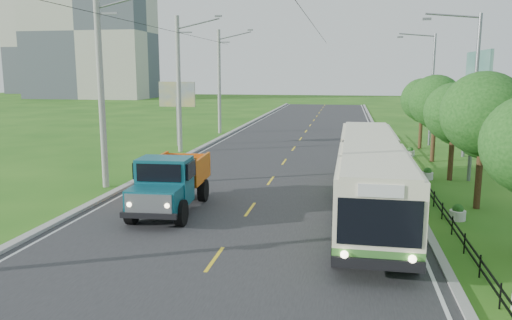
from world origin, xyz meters
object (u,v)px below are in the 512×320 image
(streetlight_far, at_px, (430,85))
(planter_mid, at_px, (427,174))
(tree_fourth, at_px, (454,116))
(planter_far, at_px, (410,152))
(tree_fifth, at_px, (436,104))
(pole_mid, at_px, (179,84))
(pole_far, at_px, (220,81))
(billboard_left, at_px, (177,98))
(billboard_right, at_px, (477,82))
(streetlight_mid, at_px, (472,92))
(tree_back, at_px, (423,102))
(bus, at_px, (370,170))
(pole_near, at_px, (102,89))
(tree_third, at_px, (484,118))
(dump_truck, at_px, (171,179))
(planter_near, at_px, (458,213))

(streetlight_far, distance_m, planter_mid, 14.88)
(tree_fourth, bearing_deg, planter_far, 99.08)
(tree_fifth, xyz_separation_m, planter_far, (-1.26, 1.86, -3.57))
(pole_mid, bearing_deg, pole_far, 90.00)
(billboard_left, height_order, billboard_right, billboard_right)
(streetlight_mid, xyz_separation_m, billboard_left, (-20.14, 10.00, -1.04))
(tree_fourth, bearing_deg, tree_back, 90.00)
(tree_back, relative_size, bus, 0.35)
(pole_near, distance_m, pole_far, 24.00)
(pole_near, distance_m, tree_fifth, 21.31)
(tree_third, distance_m, tree_back, 18.00)
(planter_mid, bearing_deg, planter_far, 90.00)
(pole_far, distance_m, planter_far, 20.70)
(pole_near, relative_size, dump_truck, 1.66)
(bus, bearing_deg, billboard_right, 62.20)
(tree_third, bearing_deg, pole_mid, 144.64)
(pole_mid, xyz_separation_m, streetlight_far, (18.90, 7.00, -0.19))
(planter_mid, distance_m, billboard_left, 20.99)
(planter_mid, bearing_deg, billboard_right, 58.34)
(streetlight_far, distance_m, bus, 22.36)
(planter_mid, bearing_deg, pole_near, -163.48)
(tree_fifth, relative_size, streetlight_far, 0.64)
(pole_mid, bearing_deg, tree_fifth, -2.71)
(planter_far, bearing_deg, billboard_right, -28.39)
(tree_back, bearing_deg, planter_far, -106.88)
(streetlight_far, bearing_deg, streetlight_mid, -90.00)
(planter_mid, height_order, billboard_right, billboard_right)
(bus, bearing_deg, tree_fourth, 58.19)
(tree_fourth, xyz_separation_m, tree_fifth, (0.00, 6.00, 0.27))
(planter_mid, distance_m, billboard_right, 8.68)
(tree_back, bearing_deg, bus, -103.75)
(planter_near, distance_m, dump_truck, 12.00)
(pole_far, height_order, streetlight_far, pole_far)
(planter_near, bearing_deg, tree_fourth, 81.23)
(streetlight_mid, xyz_separation_m, dump_truck, (-13.97, -8.78, -3.50))
(tree_fourth, bearing_deg, bus, -122.30)
(planter_mid, xyz_separation_m, bus, (-3.53, -7.43, 1.54))
(billboard_right, bearing_deg, pole_near, -151.86)
(pole_mid, distance_m, planter_mid, 18.88)
(billboard_left, height_order, dump_truck, billboard_left)
(streetlight_mid, xyz_separation_m, streetlight_far, (0.00, 14.00, 0.00))
(streetlight_mid, bearing_deg, planter_near, -104.32)
(pole_near, distance_m, streetlight_far, 26.80)
(pole_far, bearing_deg, planter_far, -33.12)
(tree_third, relative_size, streetlight_far, 0.66)
(pole_far, distance_m, tree_back, 19.43)
(streetlight_mid, bearing_deg, pole_mid, 159.68)
(streetlight_far, bearing_deg, billboard_right, -78.29)
(planter_mid, relative_size, billboard_left, 0.13)
(planter_far, bearing_deg, streetlight_far, 71.20)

